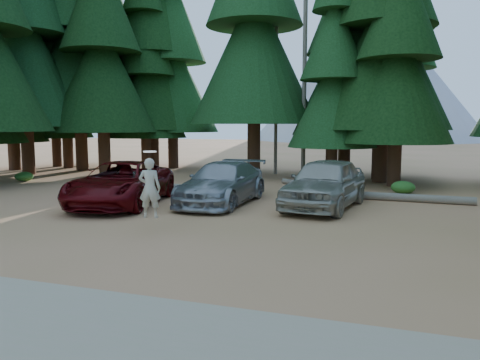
{
  "coord_description": "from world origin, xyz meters",
  "views": [
    {
      "loc": [
        5.91,
        -11.69,
        2.98
      ],
      "look_at": [
        1.18,
        2.24,
        1.25
      ],
      "focal_mm": 35.0,
      "sensor_mm": 36.0,
      "label": 1
    }
  ],
  "objects_px": {
    "frisbee_player": "(150,188)",
    "silver_minivan_center": "(222,183)",
    "log_mid": "(303,184)",
    "silver_minivan_right": "(325,183)",
    "log_left": "(142,185)",
    "red_pickup": "(121,183)",
    "log_right": "(408,198)"
  },
  "relations": [
    {
      "from": "silver_minivan_right",
      "to": "frisbee_player",
      "type": "bearing_deg",
      "value": -119.29
    },
    {
      "from": "silver_minivan_right",
      "to": "red_pickup",
      "type": "bearing_deg",
      "value": -158.34
    },
    {
      "from": "silver_minivan_center",
      "to": "frisbee_player",
      "type": "relative_size",
      "value": 2.9
    },
    {
      "from": "frisbee_player",
      "to": "silver_minivan_center",
      "type": "bearing_deg",
      "value": -106.81
    },
    {
      "from": "red_pickup",
      "to": "log_right",
      "type": "height_order",
      "value": "red_pickup"
    },
    {
      "from": "silver_minivan_right",
      "to": "silver_minivan_center",
      "type": "bearing_deg",
      "value": -167.15
    },
    {
      "from": "silver_minivan_center",
      "to": "log_left",
      "type": "bearing_deg",
      "value": 151.66
    },
    {
      "from": "log_mid",
      "to": "silver_minivan_right",
      "type": "bearing_deg",
      "value": -30.71
    },
    {
      "from": "red_pickup",
      "to": "log_mid",
      "type": "height_order",
      "value": "red_pickup"
    },
    {
      "from": "red_pickup",
      "to": "log_right",
      "type": "xyz_separation_m",
      "value": [
        10.2,
        4.2,
        -0.66
      ]
    },
    {
      "from": "silver_minivan_center",
      "to": "log_mid",
      "type": "xyz_separation_m",
      "value": [
        2.0,
        5.7,
        -0.66
      ]
    },
    {
      "from": "silver_minivan_right",
      "to": "log_left",
      "type": "distance_m",
      "value": 9.4
    },
    {
      "from": "silver_minivan_right",
      "to": "log_mid",
      "type": "bearing_deg",
      "value": 116.52
    },
    {
      "from": "red_pickup",
      "to": "log_mid",
      "type": "distance_m",
      "value": 9.07
    },
    {
      "from": "silver_minivan_right",
      "to": "log_left",
      "type": "bearing_deg",
      "value": 171.93
    },
    {
      "from": "frisbee_player",
      "to": "log_mid",
      "type": "distance_m",
      "value": 11.06
    },
    {
      "from": "silver_minivan_center",
      "to": "frisbee_player",
      "type": "distance_m",
      "value": 5.1
    },
    {
      "from": "log_right",
      "to": "red_pickup",
      "type": "bearing_deg",
      "value": -154.57
    },
    {
      "from": "red_pickup",
      "to": "frisbee_player",
      "type": "xyz_separation_m",
      "value": [
        3.26,
        -3.59,
        0.44
      ]
    },
    {
      "from": "frisbee_player",
      "to": "log_left",
      "type": "height_order",
      "value": "frisbee_player"
    },
    {
      "from": "log_right",
      "to": "log_mid",
      "type": "bearing_deg",
      "value": 150.72
    },
    {
      "from": "frisbee_player",
      "to": "log_mid",
      "type": "height_order",
      "value": "frisbee_player"
    },
    {
      "from": "silver_minivan_center",
      "to": "frisbee_player",
      "type": "xyz_separation_m",
      "value": [
        -0.23,
        -5.07,
        0.46
      ]
    },
    {
      "from": "red_pickup",
      "to": "silver_minivan_right",
      "type": "relative_size",
      "value": 1.1
    },
    {
      "from": "log_left",
      "to": "log_right",
      "type": "height_order",
      "value": "log_right"
    },
    {
      "from": "silver_minivan_right",
      "to": "log_left",
      "type": "height_order",
      "value": "silver_minivan_right"
    },
    {
      "from": "silver_minivan_center",
      "to": "silver_minivan_right",
      "type": "bearing_deg",
      "value": 6.0
    },
    {
      "from": "silver_minivan_center",
      "to": "log_mid",
      "type": "height_order",
      "value": "silver_minivan_center"
    },
    {
      "from": "silver_minivan_center",
      "to": "log_left",
      "type": "distance_m",
      "value": 5.97
    },
    {
      "from": "silver_minivan_right",
      "to": "frisbee_player",
      "type": "relative_size",
      "value": 2.84
    },
    {
      "from": "red_pickup",
      "to": "log_left",
      "type": "relative_size",
      "value": 1.42
    },
    {
      "from": "log_left",
      "to": "log_mid",
      "type": "xyz_separation_m",
      "value": [
        7.19,
        2.82,
        -0.01
      ]
    }
  ]
}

